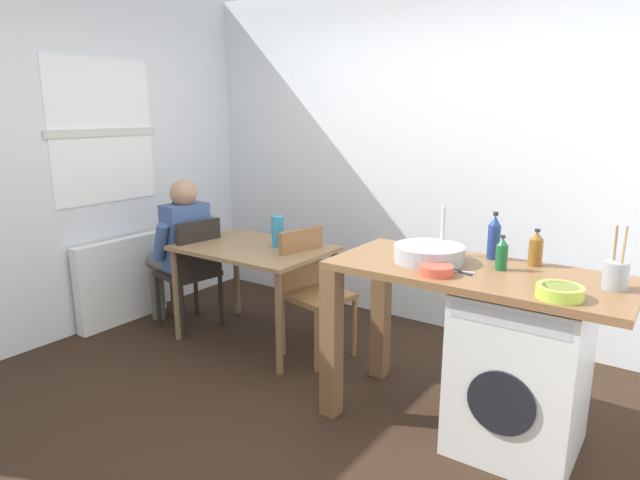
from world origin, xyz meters
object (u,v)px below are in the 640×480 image
(bottle_clear_small, at_px, (536,249))
(mixing_bowl, at_px, (436,269))
(seated_person, at_px, (180,244))
(utensil_crock, at_px, (616,275))
(bottle_squat_brown, at_px, (502,254))
(vase, at_px, (278,231))
(colander, at_px, (560,291))
(washing_machine, at_px, (520,370))
(bottle_tall_green, at_px, (494,238))
(dining_table, at_px, (254,259))
(chair_person_seat, at_px, (193,268))
(chair_opposite, at_px, (311,285))

(bottle_clear_small, distance_m, mixing_bowl, 0.59)
(seated_person, height_order, utensil_crock, utensil_crock)
(bottle_squat_brown, xyz_separation_m, vase, (-1.71, 0.29, -0.15))
(seated_person, height_order, colander, seated_person)
(washing_machine, distance_m, mixing_bowl, 0.68)
(bottle_tall_green, xyz_separation_m, bottle_clear_small, (0.22, -0.00, -0.03))
(seated_person, distance_m, bottle_clear_small, 2.71)
(dining_table, xyz_separation_m, washing_machine, (2.02, -0.26, -0.21))
(bottle_squat_brown, distance_m, bottle_clear_small, 0.22)
(dining_table, height_order, mixing_bowl, mixing_bowl)
(utensil_crock, bearing_deg, seated_person, 177.77)
(vase, bearing_deg, colander, -15.65)
(bottle_clear_small, bearing_deg, chair_person_seat, -177.48)
(dining_table, xyz_separation_m, chair_opposite, (0.48, 0.07, -0.14))
(dining_table, relative_size, chair_opposite, 1.22)
(seated_person, bearing_deg, chair_person_seat, -90.00)
(bottle_tall_green, relative_size, bottle_squat_brown, 1.44)
(utensil_crock, bearing_deg, colander, -123.70)
(mixing_bowl, bearing_deg, colander, -1.96)
(dining_table, bearing_deg, vase, 33.69)
(dining_table, distance_m, colander, 2.28)
(utensil_crock, bearing_deg, bottle_squat_brown, 178.05)
(utensil_crock, bearing_deg, vase, 172.20)
(colander, height_order, vase, colander)
(bottle_clear_small, bearing_deg, bottle_tall_green, 179.31)
(chair_opposite, height_order, seated_person, seated_person)
(colander, bearing_deg, vase, 164.35)
(seated_person, bearing_deg, bottle_tall_green, -78.74)
(mixing_bowl, relative_size, utensil_crock, 0.57)
(chair_opposite, bearing_deg, chair_person_seat, -67.53)
(mixing_bowl, height_order, colander, colander)
(seated_person, bearing_deg, mixing_bowl, -89.82)
(bottle_tall_green, xyz_separation_m, colander, (0.45, -0.48, -0.09))
(chair_person_seat, relative_size, vase, 3.96)
(vase, bearing_deg, dining_table, -146.31)
(bottle_clear_small, bearing_deg, washing_machine, -82.11)
(dining_table, distance_m, bottle_squat_brown, 1.91)
(washing_machine, bearing_deg, vase, 169.14)
(bottle_tall_green, xyz_separation_m, bottle_squat_brown, (0.10, -0.19, -0.04))
(bottle_clear_small, xyz_separation_m, mixing_bowl, (-0.36, -0.46, -0.06))
(washing_machine, xyz_separation_m, vase, (-1.87, 0.36, 0.42))
(washing_machine, height_order, utensil_crock, utensil_crock)
(bottle_squat_brown, bearing_deg, washing_machine, -24.09)
(dining_table, bearing_deg, bottle_tall_green, 0.06)
(chair_person_seat, height_order, bottle_tall_green, bottle_tall_green)
(vase, bearing_deg, chair_opposite, -5.89)
(bottle_squat_brown, xyz_separation_m, utensil_crock, (0.52, -0.02, -0.01))
(utensil_crock, distance_m, colander, 0.33)
(bottle_tall_green, bearing_deg, dining_table, -179.94)
(washing_machine, height_order, mixing_bowl, mixing_bowl)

